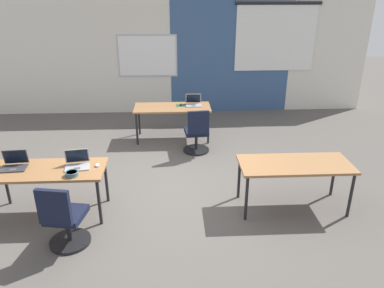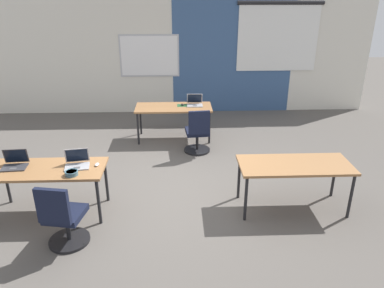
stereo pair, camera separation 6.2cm
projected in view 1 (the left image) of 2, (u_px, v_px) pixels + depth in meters
name	position (u px, v px, depth m)	size (l,w,h in m)	color
ground_plane	(174.00, 189.00, 6.01)	(24.00, 24.00, 0.00)	#56514C
back_wall_assembly	(174.00, 57.00, 9.31)	(10.00, 0.27, 2.80)	silver
desk_near_left	(47.00, 173.00, 5.12)	(1.60, 0.70, 0.72)	olive
desk_near_right	(295.00, 167.00, 5.28)	(1.60, 0.70, 0.72)	olive
desk_far_center	(172.00, 109.00, 7.77)	(1.60, 0.70, 0.72)	olive
laptop_near_left_inner	(77.00, 163.00, 5.15)	(0.37, 0.33, 0.23)	#9E9EA3
mouse_near_left_inner	(97.00, 165.00, 5.17)	(0.07, 0.11, 0.03)	silver
chair_near_left_inner	(64.00, 221.00, 4.54)	(0.52, 0.57, 0.92)	black
laptop_far_right	(193.00, 103.00, 7.84)	(0.34, 0.30, 0.23)	#9E9EA3
mousepad_far_right	(181.00, 105.00, 7.83)	(0.22, 0.19, 0.00)	#23512D
mouse_far_right	(181.00, 105.00, 7.82)	(0.07, 0.11, 0.03)	black
chair_far_right	(197.00, 135.00, 7.21)	(0.52, 0.56, 0.92)	black
laptop_near_left_end	(14.00, 164.00, 5.11)	(0.35, 0.30, 0.23)	#333338
snack_bowl	(72.00, 173.00, 4.90)	(0.18, 0.18, 0.06)	#3D6070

